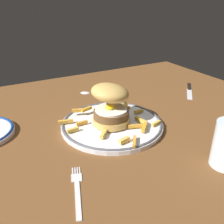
% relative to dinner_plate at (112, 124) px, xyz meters
% --- Properties ---
extents(ground_plane, '(1.35, 1.08, 0.04)m').
position_rel_dinner_plate_xyz_m(ground_plane, '(-0.04, -0.02, -0.03)').
color(ground_plane, brown).
extents(dinner_plate, '(0.29, 0.29, 0.02)m').
position_rel_dinner_plate_xyz_m(dinner_plate, '(0.00, 0.00, 0.00)').
color(dinner_plate, silver).
rests_on(dinner_plate, ground_plane).
extents(burger, '(0.14, 0.14, 0.11)m').
position_rel_dinner_plate_xyz_m(burger, '(-0.00, 0.00, 0.06)').
color(burger, tan).
rests_on(burger, dinner_plate).
extents(fries_pile, '(0.26, 0.24, 0.02)m').
position_rel_dinner_plate_xyz_m(fries_pile, '(0.01, -0.00, 0.01)').
color(fries_pile, gold).
rests_on(fries_pile, dinner_plate).
extents(fork, '(0.06, 0.14, 0.00)m').
position_rel_dinner_plate_xyz_m(fork, '(-0.18, -0.19, -0.01)').
color(fork, silver).
rests_on(fork, ground_plane).
extents(knife, '(0.13, 0.14, 0.01)m').
position_rel_dinner_plate_xyz_m(knife, '(0.41, 0.12, -0.01)').
color(knife, black).
rests_on(knife, ground_plane).
extents(spoon, '(0.12, 0.09, 0.01)m').
position_rel_dinner_plate_xyz_m(spoon, '(0.05, 0.27, -0.00)').
color(spoon, silver).
rests_on(spoon, ground_plane).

